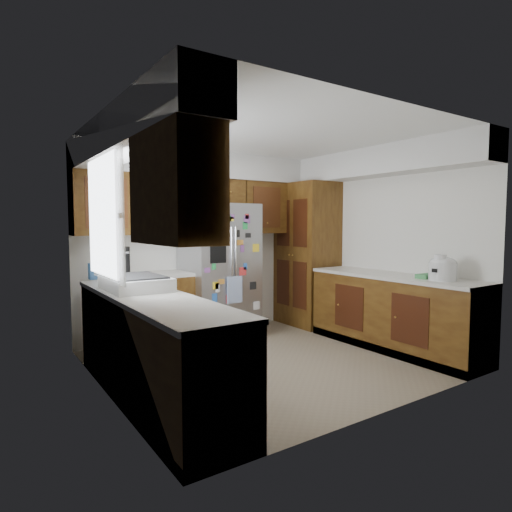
# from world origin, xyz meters

# --- Properties ---
(floor) EXTENTS (3.60, 3.60, 0.00)m
(floor) POSITION_xyz_m (0.00, 0.00, 0.00)
(floor) COLOR gray
(floor) RESTS_ON ground
(room_shell) EXTENTS (3.64, 3.24, 2.52)m
(room_shell) POSITION_xyz_m (-0.11, 0.36, 1.82)
(room_shell) COLOR white
(room_shell) RESTS_ON ground
(left_counter_run) EXTENTS (1.36, 3.20, 0.92)m
(left_counter_run) POSITION_xyz_m (-1.36, 0.03, 0.43)
(left_counter_run) COLOR #3F220C
(left_counter_run) RESTS_ON ground
(right_counter_run) EXTENTS (0.63, 2.25, 0.92)m
(right_counter_run) POSITION_xyz_m (1.50, -0.47, 0.42)
(right_counter_run) COLOR #3F220C
(right_counter_run) RESTS_ON ground
(pantry) EXTENTS (0.60, 0.90, 2.15)m
(pantry) POSITION_xyz_m (1.50, 1.15, 1.07)
(pantry) COLOR #3F220C
(pantry) RESTS_ON ground
(fridge) EXTENTS (0.90, 0.79, 1.80)m
(fridge) POSITION_xyz_m (-0.00, 1.20, 0.90)
(fridge) COLOR #98989D
(fridge) RESTS_ON ground
(bridge_cabinet) EXTENTS (0.96, 0.34, 0.35)m
(bridge_cabinet) POSITION_xyz_m (0.00, 1.43, 1.98)
(bridge_cabinet) COLOR #3F220C
(bridge_cabinet) RESTS_ON fridge
(fridge_top_items) EXTENTS (0.75, 0.32, 0.31)m
(fridge_top_items) POSITION_xyz_m (-0.05, 1.38, 2.29)
(fridge_top_items) COLOR #2B3DB1
(fridge_top_items) RESTS_ON bridge_cabinet
(sink_assembly) EXTENTS (0.52, 0.70, 0.37)m
(sink_assembly) POSITION_xyz_m (-1.50, 0.10, 0.99)
(sink_assembly) COLOR white
(sink_assembly) RESTS_ON left_counter_run
(left_counter_clutter) EXTENTS (0.40, 0.91, 0.38)m
(left_counter_clutter) POSITION_xyz_m (-1.48, 0.81, 1.05)
(left_counter_clutter) COLOR black
(left_counter_clutter) RESTS_ON left_counter_run
(rice_cooker) EXTENTS (0.30, 0.29, 0.26)m
(rice_cooker) POSITION_xyz_m (1.50, -1.11, 1.05)
(rice_cooker) COLOR white
(rice_cooker) RESTS_ON right_counter_run
(paper_towel) EXTENTS (0.13, 0.13, 0.28)m
(paper_towel) POSITION_xyz_m (1.45, -1.11, 1.06)
(paper_towel) COLOR white
(paper_towel) RESTS_ON right_counter_run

